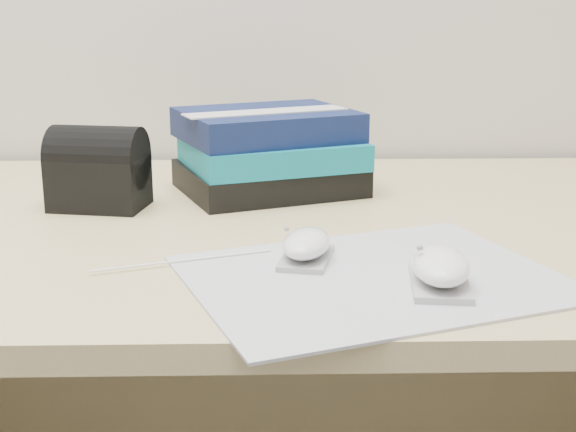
{
  "coord_description": "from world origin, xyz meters",
  "views": [
    {
      "loc": [
        -0.08,
        0.54,
        1.02
      ],
      "look_at": [
        -0.06,
        1.45,
        0.77
      ],
      "focal_mm": 50.0,
      "sensor_mm": 36.0,
      "label": 1
    }
  ],
  "objects_px": {
    "mouse_front": "(440,268)",
    "pouch": "(98,169)",
    "mouse_rear": "(306,246)",
    "book_stack": "(269,152)",
    "desk": "(323,357)"
  },
  "relations": [
    {
      "from": "mouse_rear",
      "to": "pouch",
      "type": "relative_size",
      "value": 0.73
    },
    {
      "from": "mouse_front",
      "to": "book_stack",
      "type": "distance_m",
      "value": 0.46
    },
    {
      "from": "desk",
      "to": "pouch",
      "type": "height_order",
      "value": "pouch"
    },
    {
      "from": "desk",
      "to": "pouch",
      "type": "distance_m",
      "value": 0.43
    },
    {
      "from": "book_stack",
      "to": "mouse_rear",
      "type": "bearing_deg",
      "value": -83.23
    },
    {
      "from": "mouse_rear",
      "to": "mouse_front",
      "type": "distance_m",
      "value": 0.16
    },
    {
      "from": "desk",
      "to": "book_stack",
      "type": "xyz_separation_m",
      "value": [
        -0.08,
        0.09,
        0.3
      ]
    },
    {
      "from": "mouse_front",
      "to": "pouch",
      "type": "height_order",
      "value": "pouch"
    },
    {
      "from": "mouse_rear",
      "to": "mouse_front",
      "type": "relative_size",
      "value": 0.92
    },
    {
      "from": "mouse_front",
      "to": "book_stack",
      "type": "bearing_deg",
      "value": 111.98
    },
    {
      "from": "mouse_front",
      "to": "book_stack",
      "type": "height_order",
      "value": "book_stack"
    },
    {
      "from": "mouse_rear",
      "to": "pouch",
      "type": "bearing_deg",
      "value": 138.19
    },
    {
      "from": "mouse_rear",
      "to": "book_stack",
      "type": "distance_m",
      "value": 0.35
    },
    {
      "from": "mouse_front",
      "to": "pouch",
      "type": "xyz_separation_m",
      "value": [
        -0.41,
        0.34,
        0.03
      ]
    },
    {
      "from": "book_stack",
      "to": "pouch",
      "type": "bearing_deg",
      "value": -158.7
    }
  ]
}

